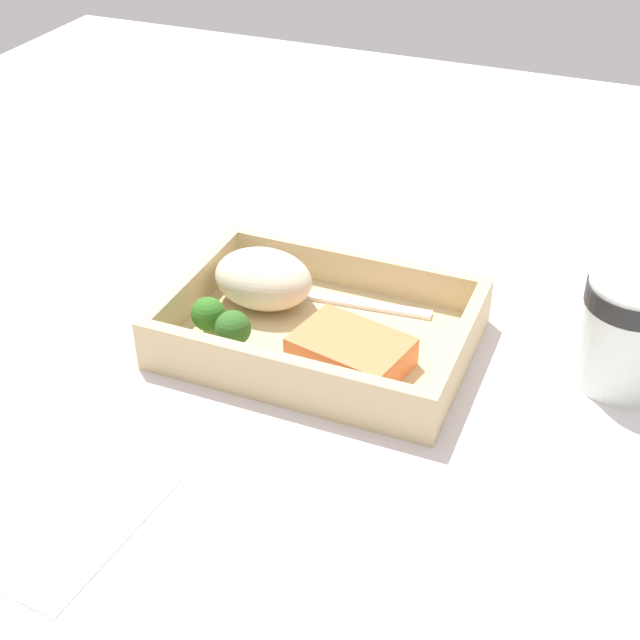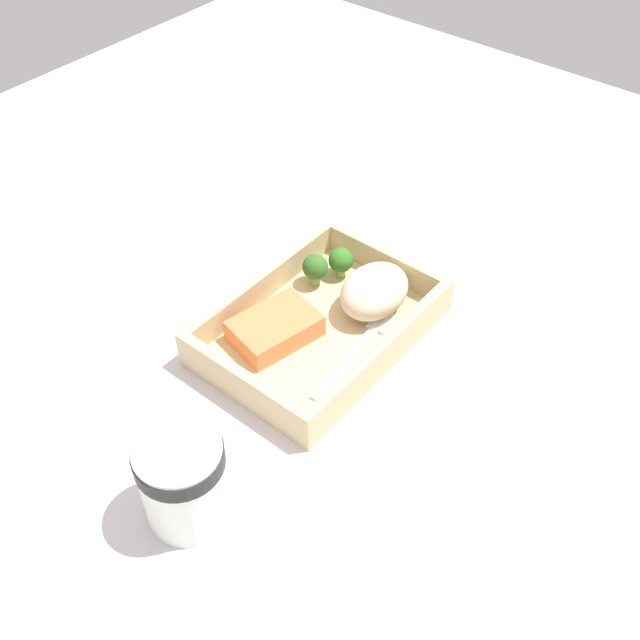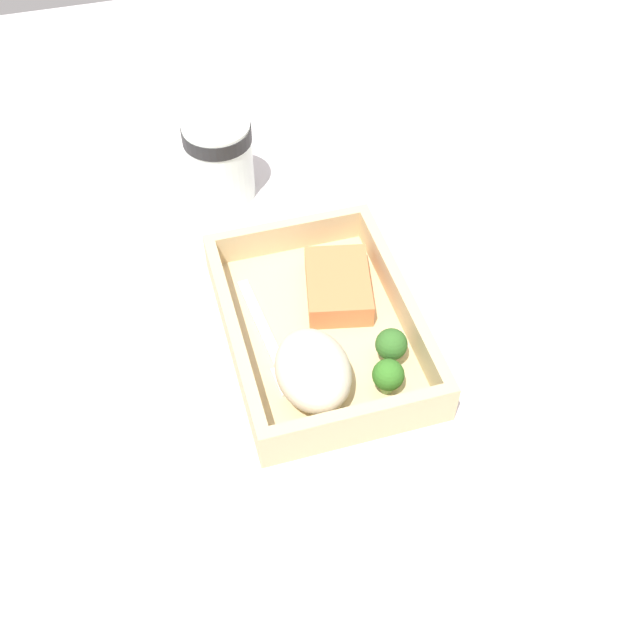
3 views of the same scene
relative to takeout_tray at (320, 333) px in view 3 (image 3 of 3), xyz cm
name	(u,v)px [view 3 (image 3 of 3)]	position (x,y,z in cm)	size (l,w,h in cm)	color
ground_plane	(320,343)	(0.00, 0.00, -1.60)	(160.00, 160.00, 2.00)	silver
takeout_tray	(320,333)	(0.00, 0.00, 0.00)	(26.84, 18.87, 1.20)	#CDB686
tray_rim	(320,318)	(0.00, 0.00, 2.42)	(26.84, 18.87, 3.64)	#CDB686
salmon_fillet	(338,286)	(-4.18, 3.21, 1.97)	(9.54, 6.62, 2.74)	#EB7A46
mashed_potatoes	(313,370)	(6.81, -2.65, 3.30)	(9.45, 7.13, 5.40)	beige
broccoli_floret_1	(388,375)	(9.06, 4.07, 2.89)	(3.09, 3.09, 3.94)	#85AE61
broccoli_floret_2	(391,345)	(5.85, 5.51, 3.11)	(3.17, 3.17, 4.23)	#7D9C57
fork	(270,342)	(0.33, -5.42, 0.82)	(15.89, 3.17, 0.44)	white
paper_cup	(219,156)	(-25.70, -5.03, 4.98)	(8.14, 8.14, 9.98)	white
receipt_slip	(584,336)	(7.63, 26.48, -0.48)	(7.70, 14.32, 0.24)	white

